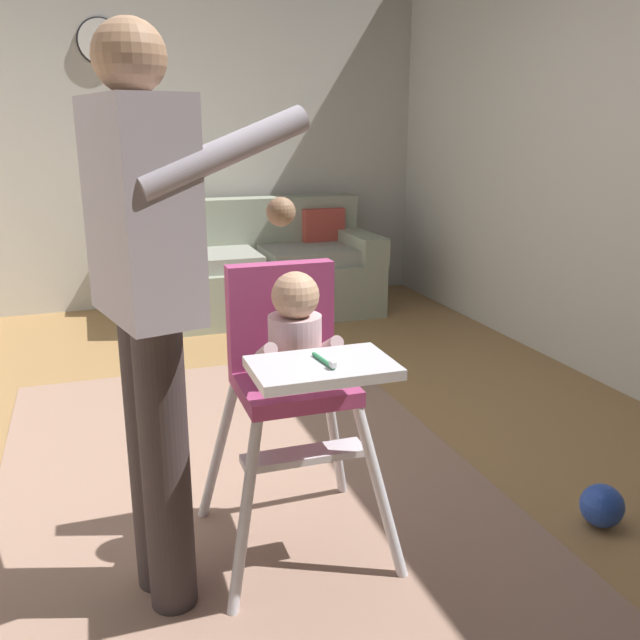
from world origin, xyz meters
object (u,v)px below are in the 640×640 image
couch (258,270)px  adult_standing (149,299)px  wall_clock (100,41)px  high_chair (293,358)px  toy_ball_second (602,506)px

couch → adult_standing: bearing=-18.9°
wall_clock → couch: bearing=-25.2°
couch → high_chair: bearing=-11.7°
high_chair → toy_ball_second: high_chair is taller
couch → wall_clock: size_ratio=5.38×
high_chair → toy_ball_second: (1.09, -0.25, -0.61)m
high_chair → toy_ball_second: bearing=77.3°
couch → high_chair: (-0.63, -3.03, 0.35)m
high_chair → wall_clock: 3.76m
couch → high_chair: size_ratio=1.83×
couch → wall_clock: 2.00m
high_chair → toy_ball_second: size_ratio=6.23×
couch → toy_ball_second: bearing=8.0°
couch → toy_ball_second: size_ratio=11.40×
adult_standing → wall_clock: 3.77m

